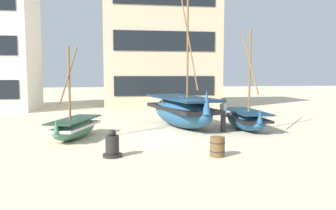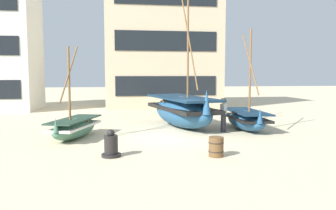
{
  "view_description": "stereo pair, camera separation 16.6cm",
  "coord_description": "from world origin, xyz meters",
  "px_view_note": "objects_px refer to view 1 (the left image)",
  "views": [
    {
      "loc": [
        -2.53,
        -15.05,
        2.91
      ],
      "look_at": [
        0.0,
        1.0,
        1.4
      ],
      "focal_mm": 36.03,
      "sensor_mm": 36.0,
      "label": 1
    },
    {
      "loc": [
        -2.37,
        -15.08,
        2.91
      ],
      "look_at": [
        0.0,
        1.0,
        1.4
      ],
      "focal_mm": 36.03,
      "sensor_mm": 36.0,
      "label": 2
    }
  ],
  "objects_px": {
    "fishing_boat_centre_large": "(182,110)",
    "fishing_boat_far_right": "(245,119)",
    "capstan_winch": "(112,146)",
    "harbor_building_main": "(160,44)",
    "fishing_boat_near_left": "(75,127)",
    "wooden_barrel": "(217,147)",
    "fisherman_by_hull": "(223,115)"
  },
  "relations": [
    {
      "from": "fisherman_by_hull",
      "to": "capstan_winch",
      "type": "distance_m",
      "value": 7.01
    },
    {
      "from": "fishing_boat_near_left",
      "to": "harbor_building_main",
      "type": "height_order",
      "value": "harbor_building_main"
    },
    {
      "from": "fishing_boat_near_left",
      "to": "harbor_building_main",
      "type": "distance_m",
      "value": 16.06
    },
    {
      "from": "fishing_boat_centre_large",
      "to": "wooden_barrel",
      "type": "height_order",
      "value": "fishing_boat_centre_large"
    },
    {
      "from": "fisherman_by_hull",
      "to": "harbor_building_main",
      "type": "height_order",
      "value": "harbor_building_main"
    },
    {
      "from": "fishing_boat_centre_large",
      "to": "harbor_building_main",
      "type": "bearing_deg",
      "value": 88.21
    },
    {
      "from": "fisherman_by_hull",
      "to": "fishing_boat_centre_large",
      "type": "bearing_deg",
      "value": 133.34
    },
    {
      "from": "fisherman_by_hull",
      "to": "harbor_building_main",
      "type": "bearing_deg",
      "value": 95.9
    },
    {
      "from": "fishing_boat_far_right",
      "to": "capstan_winch",
      "type": "height_order",
      "value": "fishing_boat_far_right"
    },
    {
      "from": "fishing_boat_centre_large",
      "to": "fisherman_by_hull",
      "type": "relative_size",
      "value": 4.68
    },
    {
      "from": "fisherman_by_hull",
      "to": "wooden_barrel",
      "type": "distance_m",
      "value": 5.23
    },
    {
      "from": "fisherman_by_hull",
      "to": "harbor_building_main",
      "type": "relative_size",
      "value": 0.15
    },
    {
      "from": "fishing_boat_near_left",
      "to": "fishing_boat_far_right",
      "type": "distance_m",
      "value": 8.6
    },
    {
      "from": "fishing_boat_far_right",
      "to": "wooden_barrel",
      "type": "relative_size",
      "value": 7.34
    },
    {
      "from": "fishing_boat_near_left",
      "to": "capstan_winch",
      "type": "bearing_deg",
      "value": -65.28
    },
    {
      "from": "wooden_barrel",
      "to": "fishing_boat_centre_large",
      "type": "bearing_deg",
      "value": 89.49
    },
    {
      "from": "fishing_boat_centre_large",
      "to": "fisherman_by_hull",
      "type": "height_order",
      "value": "fishing_boat_centre_large"
    },
    {
      "from": "fishing_boat_far_right",
      "to": "fisherman_by_hull",
      "type": "relative_size",
      "value": 3.05
    },
    {
      "from": "harbor_building_main",
      "to": "fishing_boat_far_right",
      "type": "bearing_deg",
      "value": -78.08
    },
    {
      "from": "fishing_boat_far_right",
      "to": "capstan_winch",
      "type": "distance_m",
      "value": 8.35
    },
    {
      "from": "capstan_winch",
      "to": "harbor_building_main",
      "type": "bearing_deg",
      "value": 77.1
    },
    {
      "from": "fishing_boat_centre_large",
      "to": "fishing_boat_far_right",
      "type": "xyz_separation_m",
      "value": [
        3.11,
        -1.41,
        -0.35
      ]
    },
    {
      "from": "wooden_barrel",
      "to": "fishing_boat_near_left",
      "type": "bearing_deg",
      "value": 141.76
    },
    {
      "from": "fishing_boat_near_left",
      "to": "fisherman_by_hull",
      "type": "bearing_deg",
      "value": 5.23
    },
    {
      "from": "fishing_boat_centre_large",
      "to": "fisherman_by_hull",
      "type": "bearing_deg",
      "value": -46.66
    },
    {
      "from": "fishing_boat_far_right",
      "to": "fisherman_by_hull",
      "type": "xyz_separation_m",
      "value": [
        -1.36,
        -0.46,
        0.27
      ]
    },
    {
      "from": "fishing_boat_centre_large",
      "to": "fisherman_by_hull",
      "type": "xyz_separation_m",
      "value": [
        1.76,
        -1.86,
        -0.08
      ]
    },
    {
      "from": "fishing_boat_far_right",
      "to": "fisherman_by_hull",
      "type": "distance_m",
      "value": 1.45
    },
    {
      "from": "fishing_boat_near_left",
      "to": "fishing_boat_centre_large",
      "type": "xyz_separation_m",
      "value": [
        5.42,
        2.52,
        0.41
      ]
    },
    {
      "from": "fishing_boat_near_left",
      "to": "fishing_boat_centre_large",
      "type": "bearing_deg",
      "value": 24.94
    },
    {
      "from": "fishing_boat_near_left",
      "to": "fisherman_by_hull",
      "type": "relative_size",
      "value": 2.47
    },
    {
      "from": "harbor_building_main",
      "to": "fishing_boat_near_left",
      "type": "bearing_deg",
      "value": -112.24
    }
  ]
}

